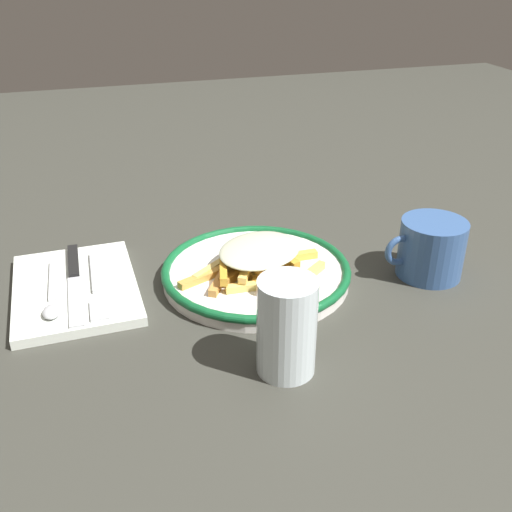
% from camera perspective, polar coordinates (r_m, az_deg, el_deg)
% --- Properties ---
extents(ground_plane, '(2.60, 2.60, 0.00)m').
position_cam_1_polar(ground_plane, '(0.84, 0.00, -2.26)').
color(ground_plane, '#36362F').
extents(plate, '(0.26, 0.26, 0.02)m').
position_cam_1_polar(plate, '(0.83, 0.00, -1.52)').
color(plate, white).
rests_on(plate, ground_plane).
extents(fries_heap, '(0.21, 0.17, 0.04)m').
position_cam_1_polar(fries_heap, '(0.81, 0.20, -0.36)').
color(fries_heap, orange).
rests_on(fries_heap, plate).
extents(napkin, '(0.17, 0.22, 0.01)m').
position_cam_1_polar(napkin, '(0.84, -16.85, -2.99)').
color(napkin, white).
rests_on(napkin, ground_plane).
extents(fork, '(0.02, 0.18, 0.01)m').
position_cam_1_polar(fork, '(0.82, -14.98, -2.63)').
color(fork, silver).
rests_on(fork, napkin).
extents(knife, '(0.02, 0.21, 0.01)m').
position_cam_1_polar(knife, '(0.85, -16.97, -1.80)').
color(knife, black).
rests_on(knife, napkin).
extents(spoon, '(0.02, 0.15, 0.01)m').
position_cam_1_polar(spoon, '(0.81, -18.88, -3.86)').
color(spoon, silver).
rests_on(spoon, napkin).
extents(water_glass, '(0.07, 0.07, 0.11)m').
position_cam_1_polar(water_glass, '(0.64, 2.95, -6.77)').
color(water_glass, silver).
rests_on(water_glass, ground_plane).
extents(coffee_mug, '(0.12, 0.09, 0.08)m').
position_cam_1_polar(coffee_mug, '(0.87, 16.33, 0.70)').
color(coffee_mug, '#375A93').
rests_on(coffee_mug, ground_plane).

